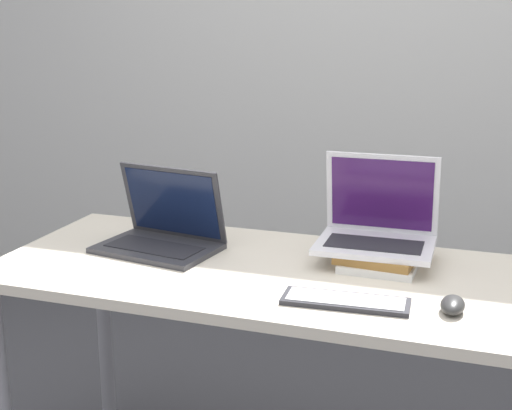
{
  "coord_description": "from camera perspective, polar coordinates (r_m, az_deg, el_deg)",
  "views": [
    {
      "loc": [
        0.49,
        -1.45,
        1.46
      ],
      "look_at": [
        -0.12,
        0.35,
        0.96
      ],
      "focal_mm": 50.0,
      "sensor_mm": 36.0,
      "label": 1
    }
  ],
  "objects": [
    {
      "name": "desk",
      "position": [
        2.01,
        3.29,
        -7.55
      ],
      "size": [
        1.72,
        0.69,
        0.78
      ],
      "color": "beige",
      "rests_on": "ground_plane"
    },
    {
      "name": "mouse",
      "position": [
        1.77,
        15.46,
        -7.71
      ],
      "size": [
        0.06,
        0.1,
        0.04
      ],
      "color": "#2D2D2D",
      "rests_on": "desk"
    },
    {
      "name": "laptop_on_books",
      "position": [
        2.07,
        9.67,
        -1.8
      ],
      "size": [
        0.33,
        0.25,
        0.26
      ],
      "color": "silver",
      "rests_on": "book_stack"
    },
    {
      "name": "wireless_keyboard",
      "position": [
        1.77,
        7.18,
        -7.64
      ],
      "size": [
        0.32,
        0.12,
        0.01
      ],
      "color": "#28282D",
      "rests_on": "desk"
    },
    {
      "name": "book_stack",
      "position": [
        2.06,
        9.99,
        -4.01
      ],
      "size": [
        0.24,
        0.28,
        0.04
      ],
      "color": "white",
      "rests_on": "desk"
    },
    {
      "name": "laptop_left",
      "position": [
        2.17,
        -7.5,
        -2.2
      ],
      "size": [
        0.38,
        0.29,
        0.25
      ],
      "color": "#333338",
      "rests_on": "desk"
    },
    {
      "name": "wall_back",
      "position": [
        3.28,
        10.47,
        12.68
      ],
      "size": [
        8.0,
        0.05,
        2.7
      ],
      "color": "silver",
      "rests_on": "ground_plane"
    }
  ]
}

